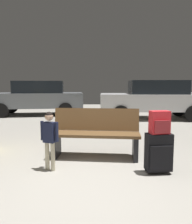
{
  "coord_description": "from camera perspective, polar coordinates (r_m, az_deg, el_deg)",
  "views": [
    {
      "loc": [
        0.1,
        -2.61,
        1.31
      ],
      "look_at": [
        0.14,
        1.3,
        0.85
      ],
      "focal_mm": 35.88,
      "sensor_mm": 36.0,
      "label": 1
    }
  ],
  "objects": [
    {
      "name": "ground_plane",
      "position": [
        6.75,
        -1.36,
        -4.9
      ],
      "size": [
        18.0,
        18.0,
        0.1
      ],
      "primitive_type": "cube",
      "color": "gray"
    },
    {
      "name": "backpack_bright",
      "position": [
        3.43,
        15.93,
        -2.62
      ],
      "size": [
        0.3,
        0.23,
        0.34
      ],
      "color": "red",
      "rests_on": "suitcase"
    },
    {
      "name": "parked_car_near",
      "position": [
        9.16,
        14.44,
        3.36
      ],
      "size": [
        4.17,
        1.95,
        1.51
      ],
      "color": "silver",
      "rests_on": "ground_plane"
    },
    {
      "name": "bench",
      "position": [
        4.12,
        -0.13,
        -5.44
      ],
      "size": [
        1.65,
        0.69,
        0.89
      ],
      "color": "brown",
      "rests_on": "ground_plane"
    },
    {
      "name": "suitcase",
      "position": [
        3.52,
        15.68,
        -9.86
      ],
      "size": [
        0.4,
        0.26,
        0.6
      ],
      "color": "black",
      "rests_on": "ground_plane"
    },
    {
      "name": "child",
      "position": [
        3.52,
        -11.77,
        -5.66
      ],
      "size": [
        0.29,
        0.23,
        0.92
      ],
      "color": "beige",
      "rests_on": "ground_plane"
    },
    {
      "name": "parked_car_far",
      "position": [
        10.38,
        -14.76,
        3.73
      ],
      "size": [
        4.26,
        2.14,
        1.51
      ],
      "color": "slate",
      "rests_on": "ground_plane"
    }
  ]
}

